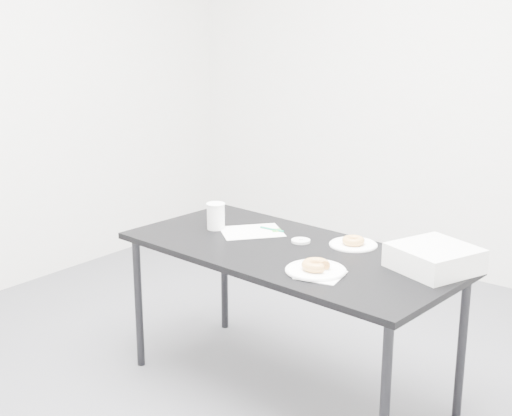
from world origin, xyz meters
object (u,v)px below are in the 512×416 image
Objects in this scene: pen at (272,229)px; donut_far at (353,241)px; plate_near at (316,270)px; plate_far at (353,245)px; scorecard at (252,232)px; coffee_cup at (216,216)px; bakery_box at (434,258)px; donut_near at (316,265)px; table at (289,261)px.

donut_far is (0.43, 0.05, 0.02)m from pen.
plate_far is at bearing 97.94° from plate_near.
coffee_cup is at bearing -118.74° from scorecard.
bakery_box is at bearing 6.20° from coffee_cup.
donut_near is (0.55, -0.27, 0.03)m from scorecard.
bakery_box is at bearing -9.70° from donut_far.
donut_far is (-0.05, 0.39, -0.01)m from donut_near.
table is at bearing -130.86° from donut_far.
plate_near is 1.15× the size of plate_far.
table is at bearing -42.16° from pen.
donut_far is at bearing 0.00° from plate_far.
coffee_cup reaches higher than bakery_box.
donut_far reaches higher than table.
scorecard is 0.10m from pen.
plate_near is 2.13× the size of donut_near.
scorecard is 1.32× the size of plate_far.
plate_near is 0.83× the size of bakery_box.
pen is 0.44× the size of bakery_box.
bakery_box is (0.42, -0.07, 0.05)m from plate_far.
coffee_cup is at bearing -152.28° from pen.
table is 15.48× the size of donut_far.
scorecard is at bearing 153.62° from donut_near.
bakery_box reaches higher than pen.
coffee_cup reaches higher than donut_far.
pen is 0.43m from plate_far.
scorecard is 0.51m from donut_far.
donut_near is at bearing 0.00° from plate_near.
plate_near reaches higher than table.
plate_far is (-0.05, 0.39, -0.03)m from donut_near.
bakery_box is (0.91, 0.05, 0.05)m from scorecard.
pen is at bearing 144.20° from plate_near.
donut_near is at bearing -82.06° from donut_far.
coffee_cup is at bearing 179.59° from table.
coffee_cup is at bearing 164.18° from donut_near.
plate_far is at bearing 53.28° from table.
table is at bearing -145.34° from bakery_box.
coffee_cup is at bearing -163.96° from plate_far.
pen is (-0.23, 0.18, 0.06)m from table.
donut_near is 0.40m from plate_far.
plate_near is at bearing 12.70° from scorecard.
donut_near is at bearing -82.06° from plate_far.
plate_far is 0.72× the size of bakery_box.
plate_near is 1.92× the size of coffee_cup.
donut_near reaches higher than table.
scorecard is 2.81× the size of donut_far.
donut_near is at bearing -39.72° from pen.
pen is 0.53× the size of plate_near.
scorecard is at bearing -166.17° from plate_far.
donut_far is at bearing 16.04° from coffee_cup.
plate_near is (0.55, -0.27, 0.01)m from scorecard.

